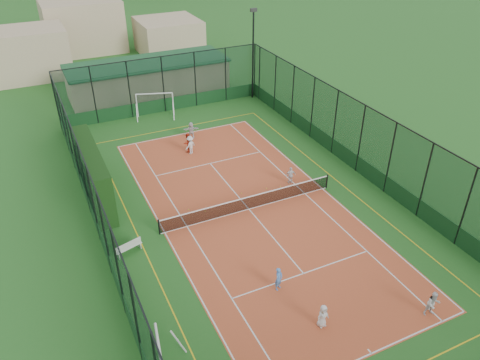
% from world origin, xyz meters
% --- Properties ---
extents(ground, '(300.00, 300.00, 0.00)m').
position_xyz_m(ground, '(0.00, 0.00, 0.00)').
color(ground, '#256522').
rests_on(ground, ground).
extents(court_slab, '(11.17, 23.97, 0.01)m').
position_xyz_m(court_slab, '(0.00, 0.00, 0.01)').
color(court_slab, '#BB4A29').
rests_on(court_slab, ground).
extents(tennis_net, '(11.67, 0.12, 1.06)m').
position_xyz_m(tennis_net, '(0.00, 0.00, 0.53)').
color(tennis_net, black).
rests_on(tennis_net, ground).
extents(perimeter_fence, '(18.12, 34.12, 5.00)m').
position_xyz_m(perimeter_fence, '(0.00, 0.00, 2.50)').
color(perimeter_fence, black).
rests_on(perimeter_fence, ground).
extents(floodlight_ne, '(0.60, 0.26, 8.25)m').
position_xyz_m(floodlight_ne, '(8.60, 16.60, 4.12)').
color(floodlight_ne, black).
rests_on(floodlight_ne, ground).
extents(clubhouse, '(15.20, 7.20, 3.15)m').
position_xyz_m(clubhouse, '(0.00, 22.00, 1.57)').
color(clubhouse, tan).
rests_on(clubhouse, ground).
extents(hedge_left, '(1.17, 7.81, 3.42)m').
position_xyz_m(hedge_left, '(-8.30, 5.63, 1.71)').
color(hedge_left, black).
rests_on(hedge_left, ground).
extents(white_bench, '(1.59, 0.84, 0.86)m').
position_xyz_m(white_bench, '(-7.80, -0.84, 0.43)').
color(white_bench, white).
rests_on(white_bench, ground).
extents(futsal_goal_far, '(3.37, 1.91, 2.09)m').
position_xyz_m(futsal_goal_far, '(-1.08, 16.33, 1.04)').
color(futsal_goal_far, white).
rests_on(futsal_goal_far, ground).
extents(child_near_left, '(0.63, 0.44, 1.23)m').
position_xyz_m(child_near_left, '(-1.08, -9.67, 0.63)').
color(child_near_left, silver).
rests_on(child_near_left, court_slab).
extents(child_near_mid, '(0.57, 0.51, 1.31)m').
position_xyz_m(child_near_mid, '(-1.72, -6.77, 0.67)').
color(child_near_mid, '#4D8ADB').
rests_on(child_near_mid, court_slab).
extents(child_near_right, '(0.78, 0.68, 1.36)m').
position_xyz_m(child_near_right, '(3.92, -11.31, 0.69)').
color(child_near_right, silver).
rests_on(child_near_right, court_slab).
extents(child_far_left, '(1.07, 0.90, 1.43)m').
position_xyz_m(child_far_left, '(-0.74, 8.45, 0.73)').
color(child_far_left, silver).
rests_on(child_far_left, court_slab).
extents(child_far_right, '(0.76, 0.45, 1.22)m').
position_xyz_m(child_far_right, '(3.92, 1.57, 0.62)').
color(child_far_right, white).
rests_on(child_far_right, court_slab).
extents(child_far_back, '(1.30, 0.63, 1.34)m').
position_xyz_m(child_far_back, '(0.25, 10.92, 0.68)').
color(child_far_back, silver).
rests_on(child_far_back, court_slab).
extents(coach, '(0.92, 0.86, 1.51)m').
position_xyz_m(coach, '(-0.82, 8.83, 0.76)').
color(coach, red).
rests_on(coach, court_slab).
extents(tennis_balls, '(6.55, 0.93, 0.07)m').
position_xyz_m(tennis_balls, '(-0.10, 1.46, 0.04)').
color(tennis_balls, '#CCE033').
rests_on(tennis_balls, court_slab).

